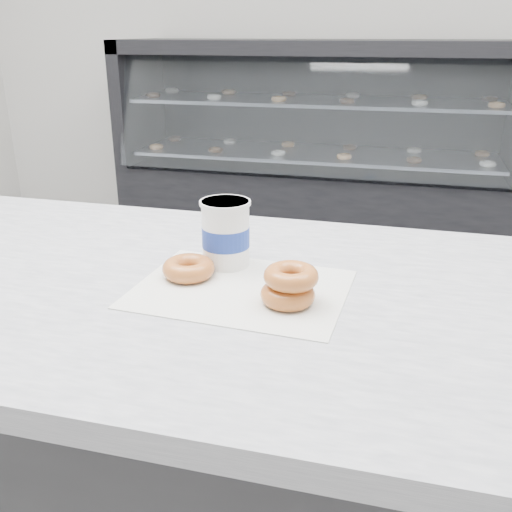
{
  "coord_description": "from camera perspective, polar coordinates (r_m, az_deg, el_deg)",
  "views": [
    {
      "loc": [
        0.55,
        -1.43,
        1.29
      ],
      "look_at": [
        0.32,
        -0.56,
        0.94
      ],
      "focal_mm": 40.0,
      "sensor_mm": 36.0,
      "label": 1
    }
  ],
  "objects": [
    {
      "name": "ground",
      "position": [
        2.0,
        -5.05,
        -18.84
      ],
      "size": [
        5.0,
        5.0,
        0.0
      ],
      "primitive_type": "plane",
      "color": "#969699",
      "rests_on": "ground"
    },
    {
      "name": "counter",
      "position": [
        1.3,
        -15.13,
        -19.73
      ],
      "size": [
        3.06,
        0.76,
        0.9
      ],
      "color": "#333335",
      "rests_on": "ground"
    },
    {
      "name": "display_case",
      "position": [
        3.68,
        5.89,
        8.82
      ],
      "size": [
        2.4,
        0.74,
        1.25
      ],
      "color": "black",
      "rests_on": "ground"
    },
    {
      "name": "wax_paper",
      "position": [
        0.94,
        -1.5,
        -3.3
      ],
      "size": [
        0.35,
        0.28,
        0.0
      ],
      "primitive_type": "cube",
      "rotation": [
        0.0,
        0.0,
        -0.05
      ],
      "color": "silver",
      "rests_on": "counter"
    },
    {
      "name": "donut_single",
      "position": [
        0.98,
        -6.77,
        -1.22
      ],
      "size": [
        0.1,
        0.1,
        0.03
      ],
      "primitive_type": "torus",
      "rotation": [
        0.0,
        0.0,
        -0.11
      ],
      "color": "#CD7438",
      "rests_on": "wax_paper"
    },
    {
      "name": "donut_stack",
      "position": [
        0.88,
        3.36,
        -2.95
      ],
      "size": [
        0.11,
        0.11,
        0.06
      ],
      "color": "#CD7438",
      "rests_on": "wax_paper"
    },
    {
      "name": "coffee_cup",
      "position": [
        1.01,
        -3.05,
        2.32
      ],
      "size": [
        0.1,
        0.1,
        0.12
      ],
      "rotation": [
        0.0,
        0.0,
        0.18
      ],
      "color": "white",
      "rests_on": "counter"
    }
  ]
}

